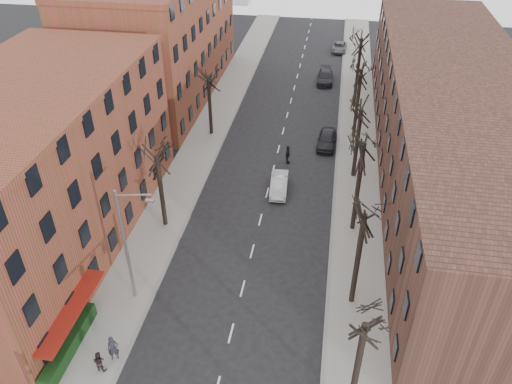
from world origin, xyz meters
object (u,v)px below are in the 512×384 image
at_px(pedestrian_a, 113,348).
at_px(parked_car_mid, 325,77).
at_px(parked_car_near, 327,139).
at_px(silver_sedan, 279,184).

bearing_deg(pedestrian_a, parked_car_mid, 49.12).
bearing_deg(parked_car_mid, pedestrian_a, -103.64).
height_order(parked_car_near, parked_car_mid, parked_car_near).
distance_m(parked_car_near, parked_car_mid, 17.11).
distance_m(silver_sedan, pedestrian_a, 20.98).
xyz_separation_m(parked_car_mid, pedestrian_a, (-10.32, -45.66, 0.34)).
bearing_deg(parked_car_near, silver_sedan, -110.04).
relative_size(parked_car_mid, pedestrian_a, 2.72).
relative_size(parked_car_near, parked_car_mid, 0.90).
bearing_deg(silver_sedan, parked_car_near, 63.48).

